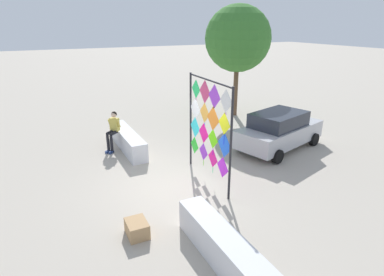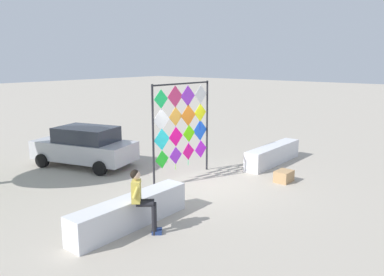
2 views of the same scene
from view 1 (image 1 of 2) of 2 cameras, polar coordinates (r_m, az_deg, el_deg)
name	(u,v)px [view 1 (image 1 of 2)]	position (r m, az deg, el deg)	size (l,w,h in m)	color
ground	(173,186)	(10.34, -3.40, -8.52)	(120.00, 120.00, 0.00)	#ADA393
plaza_ledge_left	(127,140)	(13.37, -11.43, -0.38)	(3.47, 0.61, 0.74)	silver
plaza_ledge_right	(227,252)	(7.18, 6.19, -19.50)	(3.47, 0.61, 0.74)	silver
kite_display_rack	(209,123)	(10.00, 2.98, 2.66)	(2.80, 0.17, 3.34)	#232328
seated_vendor	(113,128)	(13.17, -13.89, 1.75)	(0.73, 0.76, 1.59)	black
parked_car	(279,130)	(13.52, 15.24, 1.37)	(2.72, 4.29, 1.54)	#B7B7BC
cardboard_box_large	(137,229)	(8.21, -9.77, -15.60)	(0.63, 0.49, 0.38)	tan
tree_broadleaf	(238,38)	(17.57, 8.18, 17.28)	(3.45, 3.45, 5.85)	brown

